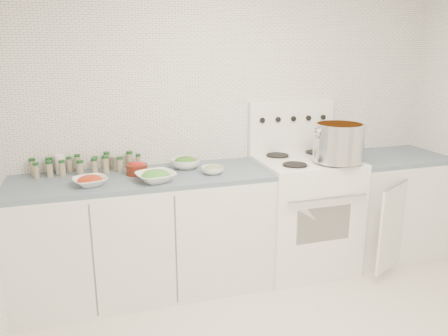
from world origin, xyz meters
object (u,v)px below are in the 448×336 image
(stove, at_px, (303,210))
(bowl_snowpea, at_px, (156,176))
(stock_pot, at_px, (339,141))
(bowl_tomato, at_px, (90,181))

(stove, height_order, bowl_snowpea, stove)
(stove, bearing_deg, stock_pot, -46.71)
(stove, xyz_separation_m, bowl_snowpea, (-1.23, -0.16, 0.44))
(stove, xyz_separation_m, stock_pot, (0.17, -0.18, 0.61))
(stock_pot, distance_m, bowl_tomato, 1.84)
(stove, relative_size, bowl_tomato, 5.07)
(bowl_tomato, distance_m, bowl_snowpea, 0.44)
(bowl_tomato, relative_size, bowl_snowpea, 0.83)
(bowl_tomato, bearing_deg, stove, 3.90)
(bowl_tomato, bearing_deg, stock_pot, -2.24)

